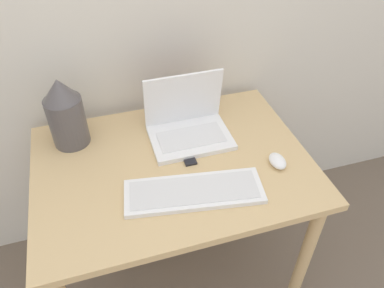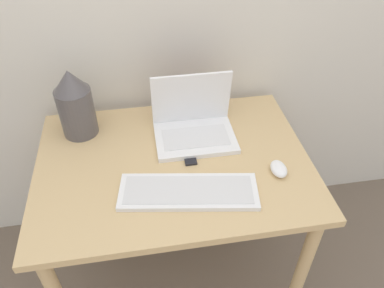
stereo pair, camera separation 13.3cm
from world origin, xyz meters
name	(u,v)px [view 1 (the left image)]	position (x,y,z in m)	size (l,w,h in m)	color
desk	(174,182)	(0.00, 0.37, 0.65)	(1.03, 0.74, 0.75)	tan
laptop	(188,124)	(0.10, 0.51, 0.80)	(0.32, 0.24, 0.25)	white
keyboard	(194,192)	(0.03, 0.20, 0.76)	(0.49, 0.23, 0.02)	white
mouse	(277,161)	(0.37, 0.25, 0.77)	(0.06, 0.09, 0.04)	white
vase	(65,113)	(-0.35, 0.60, 0.89)	(0.14, 0.14, 0.28)	#514C4C
mp3_player	(190,160)	(0.06, 0.36, 0.76)	(0.04, 0.05, 0.01)	black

